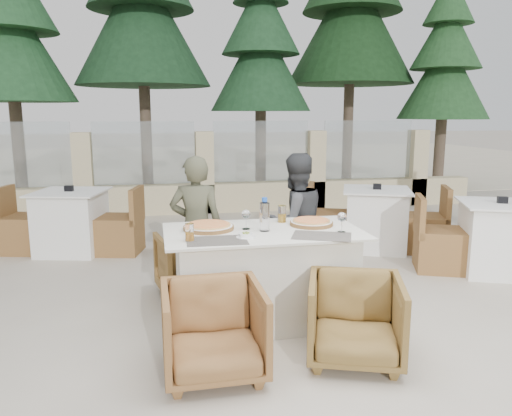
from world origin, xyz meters
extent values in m
plane|color=#BBB1A0|center=(0.00, 0.00, 0.00)|extent=(80.00, 80.00, 0.00)
cube|color=beige|center=(0.00, 14.00, 0.01)|extent=(30.00, 16.00, 0.01)
cone|color=#214E29|center=(-3.50, 7.00, 2.75)|extent=(2.42, 2.42, 5.50)
cone|color=#183A1F|center=(-1.00, 7.50, 3.25)|extent=(2.86, 2.86, 6.50)
cone|color=#1D4425|center=(1.50, 7.20, 2.50)|extent=(2.20, 2.20, 5.00)
cone|color=#163618|center=(3.80, 7.80, 3.40)|extent=(2.99, 2.99, 6.80)
cone|color=#234F26|center=(5.50, 6.50, 2.25)|extent=(1.98, 1.98, 4.50)
cube|color=#544E48|center=(-0.41, -0.18, 0.77)|extent=(0.46, 0.32, 0.00)
cube|color=#615B53|center=(0.41, -0.20, 0.77)|extent=(0.53, 0.45, 0.00)
cylinder|color=#E04B1E|center=(-0.43, 0.20, 0.80)|extent=(0.53, 0.53, 0.05)
cylinder|color=#F75221|center=(0.45, 0.19, 0.79)|extent=(0.48, 0.48, 0.05)
cylinder|color=#A8C2DD|center=(0.01, 0.06, 0.91)|extent=(0.08, 0.08, 0.28)
cylinder|color=orange|center=(-0.61, -0.14, 0.84)|extent=(0.07, 0.07, 0.13)
cylinder|color=gold|center=(0.23, 0.35, 0.84)|extent=(0.08, 0.08, 0.15)
imported|color=olive|center=(-0.51, 0.76, 0.30)|extent=(0.76, 0.77, 0.61)
imported|color=brown|center=(0.39, 0.84, 0.29)|extent=(0.80, 0.81, 0.57)
imported|color=brown|center=(-0.50, -0.72, 0.31)|extent=(0.66, 0.68, 0.61)
imported|color=brown|center=(0.48, -0.72, 0.30)|extent=(0.82, 0.83, 0.60)
imported|color=#494A36|center=(-0.49, 0.72, 0.67)|extent=(0.54, 0.41, 1.34)
imported|color=#393B3E|center=(0.46, 0.74, 0.67)|extent=(0.77, 0.67, 1.34)
camera|label=1|loc=(-0.84, -3.78, 1.71)|focal=35.00mm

